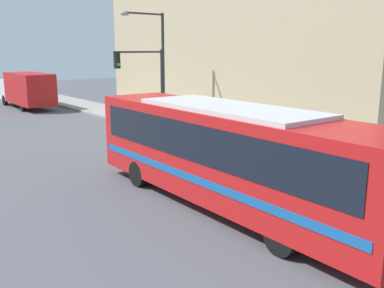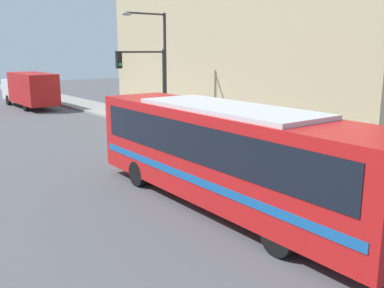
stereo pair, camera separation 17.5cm
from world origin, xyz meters
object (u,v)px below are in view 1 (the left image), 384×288
(delivery_truck, at_px, (26,89))
(pedestrian_near_corner, at_px, (197,118))
(city_bus, at_px, (227,150))
(fire_hydrant, at_px, (251,142))
(pedestrian_mid_block, at_px, (276,131))
(traffic_light_pole, at_px, (145,75))
(parking_meter, at_px, (192,120))
(street_lamp, at_px, (157,60))

(delivery_truck, bearing_deg, pedestrian_near_corner, -79.05)
(city_bus, height_order, fire_hydrant, city_bus)
(city_bus, distance_m, pedestrian_mid_block, 8.18)
(traffic_light_pole, height_order, pedestrian_mid_block, traffic_light_pole)
(parking_meter, relative_size, pedestrian_mid_block, 0.77)
(fire_hydrant, xyz_separation_m, pedestrian_near_corner, (0.57, 4.77, 0.52))
(parking_meter, relative_size, street_lamp, 0.19)
(traffic_light_pole, distance_m, pedestrian_near_corner, 4.07)
(city_bus, xyz_separation_m, street_lamp, (5.70, 12.22, 2.42))
(pedestrian_near_corner, bearing_deg, traffic_light_pole, 119.10)
(fire_hydrant, relative_size, parking_meter, 0.60)
(street_lamp, bearing_deg, fire_hydrant, -88.79)
(city_bus, height_order, delivery_truck, city_bus)
(fire_hydrant, bearing_deg, city_bus, -142.02)
(traffic_light_pole, relative_size, pedestrian_near_corner, 2.65)
(delivery_truck, bearing_deg, traffic_light_pole, -82.79)
(city_bus, relative_size, delivery_truck, 1.38)
(fire_hydrant, bearing_deg, street_lamp, 91.21)
(fire_hydrant, bearing_deg, delivery_truck, 97.39)
(street_lamp, relative_size, pedestrian_near_corner, 3.82)
(pedestrian_mid_block, bearing_deg, pedestrian_near_corner, 96.74)
(fire_hydrant, xyz_separation_m, parking_meter, (0.00, 4.51, 0.49))
(traffic_light_pole, bearing_deg, parking_meter, -71.72)
(street_lamp, bearing_deg, city_bus, -114.99)
(pedestrian_mid_block, bearing_deg, city_bus, -150.02)
(pedestrian_mid_block, bearing_deg, parking_meter, 103.37)
(fire_hydrant, relative_size, pedestrian_mid_block, 0.46)
(parking_meter, height_order, pedestrian_near_corner, pedestrian_near_corner)
(delivery_truck, height_order, traffic_light_pole, traffic_light_pole)
(fire_hydrant, height_order, parking_meter, parking_meter)
(traffic_light_pole, xyz_separation_m, pedestrian_mid_block, (2.23, -8.17, -2.41))
(city_bus, height_order, traffic_light_pole, traffic_light_pole)
(fire_hydrant, bearing_deg, pedestrian_near_corner, 83.21)
(traffic_light_pole, bearing_deg, street_lamp, -0.97)
(parking_meter, bearing_deg, pedestrian_mid_block, -76.63)
(parking_meter, bearing_deg, city_bus, -122.82)
(city_bus, xyz_separation_m, fire_hydrant, (5.86, 4.57, -1.30))
(street_lamp, height_order, pedestrian_mid_block, street_lamp)
(pedestrian_mid_block, bearing_deg, traffic_light_pole, 105.29)
(city_bus, bearing_deg, street_lamp, 66.25)
(fire_hydrant, distance_m, pedestrian_near_corner, 4.83)
(delivery_truck, relative_size, pedestrian_near_corner, 4.73)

